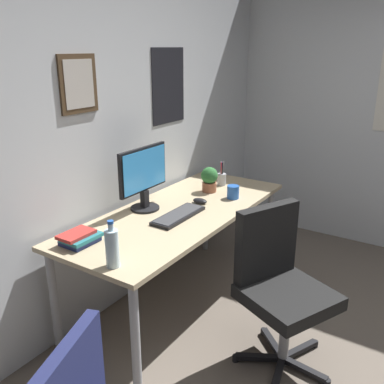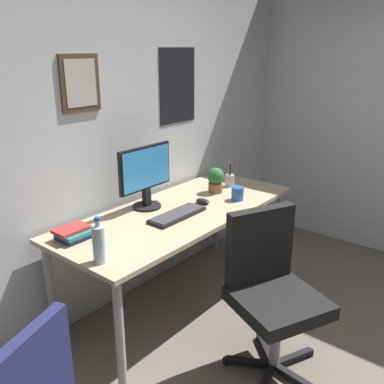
% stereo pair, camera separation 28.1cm
% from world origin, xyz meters
% --- Properties ---
extents(wall_back, '(4.40, 0.10, 2.60)m').
position_xyz_m(wall_back, '(0.00, 2.15, 1.30)').
color(wall_back, silver).
rests_on(wall_back, ground_plane).
extents(desk, '(1.84, 0.75, 0.74)m').
position_xyz_m(desk, '(0.29, 1.70, 0.67)').
color(desk, tan).
rests_on(desk, ground_plane).
extents(office_chair, '(0.61, 0.61, 0.95)m').
position_xyz_m(office_chair, '(0.13, 0.89, 0.53)').
color(office_chair, black).
rests_on(office_chair, ground_plane).
extents(monitor, '(0.46, 0.20, 0.43)m').
position_xyz_m(monitor, '(0.18, 1.91, 0.98)').
color(monitor, black).
rests_on(monitor, desk).
extents(keyboard, '(0.43, 0.15, 0.03)m').
position_xyz_m(keyboard, '(0.18, 1.63, 0.75)').
color(keyboard, black).
rests_on(keyboard, desk).
extents(computer_mouse, '(0.06, 0.11, 0.04)m').
position_xyz_m(computer_mouse, '(0.48, 1.65, 0.76)').
color(computer_mouse, black).
rests_on(computer_mouse, desk).
extents(water_bottle, '(0.07, 0.07, 0.25)m').
position_xyz_m(water_bottle, '(-0.54, 1.53, 0.85)').
color(water_bottle, silver).
rests_on(water_bottle, desk).
extents(coffee_mug_near, '(0.13, 0.09, 0.10)m').
position_xyz_m(coffee_mug_near, '(0.71, 1.50, 0.79)').
color(coffee_mug_near, '#2659B2').
rests_on(coffee_mug_near, desk).
extents(potted_plant, '(0.13, 0.13, 0.19)m').
position_xyz_m(potted_plant, '(0.74, 1.73, 0.85)').
color(potted_plant, brown).
rests_on(potted_plant, desk).
extents(pen_cup, '(0.07, 0.07, 0.20)m').
position_xyz_m(pen_cup, '(0.94, 1.73, 0.80)').
color(pen_cup, '#9EA0A5').
rests_on(pen_cup, desk).
extents(book_stack_left, '(0.22, 0.17, 0.07)m').
position_xyz_m(book_stack_left, '(-0.45, 1.88, 0.78)').
color(book_stack_left, navy).
rests_on(book_stack_left, desk).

